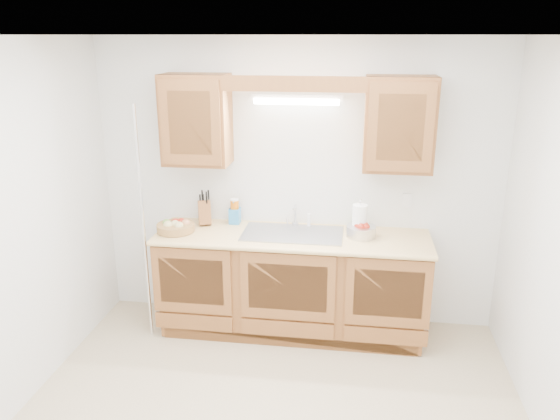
% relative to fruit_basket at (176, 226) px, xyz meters
% --- Properties ---
extents(room, '(3.52, 3.50, 2.50)m').
position_rel_fruit_basket_xyz_m(room, '(0.99, -1.13, 0.31)').
color(room, '#C2B08C').
rests_on(room, ground).
extents(base_cabinets, '(2.20, 0.60, 0.86)m').
position_rel_fruit_basket_xyz_m(base_cabinets, '(0.99, 0.07, -0.50)').
color(base_cabinets, '#92592B').
rests_on(base_cabinets, ground).
extents(countertop, '(2.30, 0.63, 0.04)m').
position_rel_fruit_basket_xyz_m(countertop, '(0.99, 0.05, -0.06)').
color(countertop, '#E3C177').
rests_on(countertop, base_cabinets).
extents(upper_cabinet_left, '(0.55, 0.33, 0.75)m').
position_rel_fruit_basket_xyz_m(upper_cabinet_left, '(0.16, 0.20, 0.88)').
color(upper_cabinet_left, '#92592B').
rests_on(upper_cabinet_left, room).
extents(upper_cabinet_right, '(0.55, 0.33, 0.75)m').
position_rel_fruit_basket_xyz_m(upper_cabinet_right, '(1.82, 0.20, 0.88)').
color(upper_cabinet_right, '#92592B').
rests_on(upper_cabinet_right, room).
extents(valance, '(2.20, 0.05, 0.12)m').
position_rel_fruit_basket_xyz_m(valance, '(0.99, 0.06, 1.20)').
color(valance, '#92592B').
rests_on(valance, room).
extents(fluorescent_fixture, '(0.76, 0.08, 0.08)m').
position_rel_fruit_basket_xyz_m(fluorescent_fixture, '(0.99, 0.28, 1.05)').
color(fluorescent_fixture, white).
rests_on(fluorescent_fixture, room).
extents(sink, '(0.84, 0.46, 0.36)m').
position_rel_fruit_basket_xyz_m(sink, '(1.00, 0.07, -0.12)').
color(sink, '#9E9EA3').
rests_on(sink, countertop).
extents(wire_shelf_pole, '(0.03, 0.03, 2.00)m').
position_rel_fruit_basket_xyz_m(wire_shelf_pole, '(-0.21, -0.20, 0.06)').
color(wire_shelf_pole, silver).
rests_on(wire_shelf_pole, ground).
extents(outlet_plate, '(0.08, 0.01, 0.12)m').
position_rel_fruit_basket_xyz_m(outlet_plate, '(1.94, 0.36, 0.21)').
color(outlet_plate, white).
rests_on(outlet_plate, room).
extents(fruit_basket, '(0.34, 0.34, 0.10)m').
position_rel_fruit_basket_xyz_m(fruit_basket, '(0.00, 0.00, 0.00)').
color(fruit_basket, '#AF8846').
rests_on(fruit_basket, countertop).
extents(knife_block, '(0.16, 0.20, 0.31)m').
position_rel_fruit_basket_xyz_m(knife_block, '(0.19, 0.23, 0.07)').
color(knife_block, '#92592B').
rests_on(knife_block, countertop).
extents(orange_canister, '(0.09, 0.09, 0.23)m').
position_rel_fruit_basket_xyz_m(orange_canister, '(0.45, 0.28, 0.07)').
color(orange_canister, orange).
rests_on(orange_canister, countertop).
extents(soap_bottle, '(0.10, 0.10, 0.21)m').
position_rel_fruit_basket_xyz_m(soap_bottle, '(0.45, 0.27, 0.06)').
color(soap_bottle, '#2A82D2').
rests_on(soap_bottle, countertop).
extents(sponge, '(0.13, 0.11, 0.02)m').
position_rel_fruit_basket_xyz_m(sponge, '(1.53, 0.31, -0.03)').
color(sponge, '#CC333F').
rests_on(sponge, countertop).
extents(paper_towel, '(0.16, 0.16, 0.31)m').
position_rel_fruit_basket_xyz_m(paper_towel, '(1.55, 0.13, 0.09)').
color(paper_towel, silver).
rests_on(paper_towel, countertop).
extents(apple_bowl, '(0.28, 0.28, 0.13)m').
position_rel_fruit_basket_xyz_m(apple_bowl, '(1.57, 0.09, 0.01)').
color(apple_bowl, silver).
rests_on(apple_bowl, countertop).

